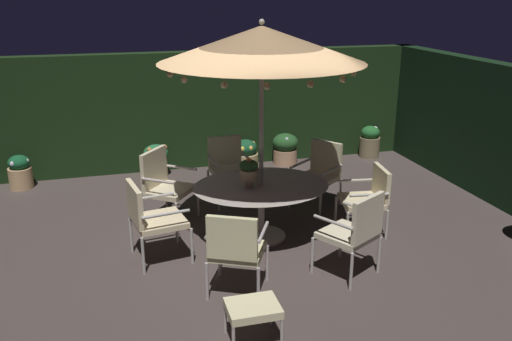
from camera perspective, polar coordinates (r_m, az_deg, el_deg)
The scene contains 18 objects.
ground_plane at distance 7.30m, azimuth -1.52°, elevation -7.33°, with size 8.63×7.00×0.02m, color #463A37.
hedge_backdrop_rear at distance 10.07m, azimuth -6.25°, elevation 6.32°, with size 8.63×0.30×2.11m, color black.
patio_dining_table at distance 7.13m, azimuth 0.54°, elevation -2.47°, with size 1.79×1.49×0.75m.
patio_umbrella at distance 6.68m, azimuth 0.60°, elevation 13.06°, with size 2.53×2.53×2.83m.
centerpiece_planter at distance 6.90m, azimuth -0.75°, elevation 0.00°, with size 0.24×0.24×0.39m.
patio_chair_north at distance 6.67m, azimuth -10.97°, elevation -4.65°, with size 0.73×0.73×1.00m.
patio_chair_northeast at distance 5.83m, azimuth -2.15°, elevation -8.00°, with size 0.77×0.76×0.98m.
patio_chair_east at distance 6.28m, azimuth 10.32°, elevation -6.05°, with size 0.79×0.79×1.02m.
patio_chair_southeast at distance 7.49m, azimuth 11.72°, elevation -2.52°, with size 0.65×0.67×0.91m.
patio_chair_south at distance 8.31m, azimuth 6.68°, elevation -0.03°, with size 0.84×0.83×0.97m.
patio_chair_southwest at distance 8.46m, azimuth -2.93°, elevation 0.64°, with size 0.63×0.67×0.98m.
patio_chair_west at distance 7.76m, azimuth -9.66°, elevation -1.14°, with size 0.84×0.85×1.04m.
ottoman_footrest at distance 5.24m, azimuth -0.33°, elevation -14.36°, with size 0.49×0.40×0.38m.
potted_plant_back_right at distance 9.84m, azimuth -23.48°, elevation -0.14°, with size 0.38×0.38×0.56m.
potted_plant_right_near at distance 10.94m, azimuth 11.83°, elevation 3.00°, with size 0.39×0.39×0.62m.
potted_plant_back_left at distance 10.30m, azimuth 3.07°, elevation 2.36°, with size 0.48×0.48×0.58m.
potted_plant_back_center at distance 9.77m, azimuth -10.39°, elevation 1.18°, with size 0.44×0.44×0.57m.
potted_plant_left_far at distance 9.98m, azimuth -1.10°, elevation 1.67°, with size 0.46×0.46×0.55m.
Camera 1 is at (-1.57, -6.37, 3.18)m, focal length 38.20 mm.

